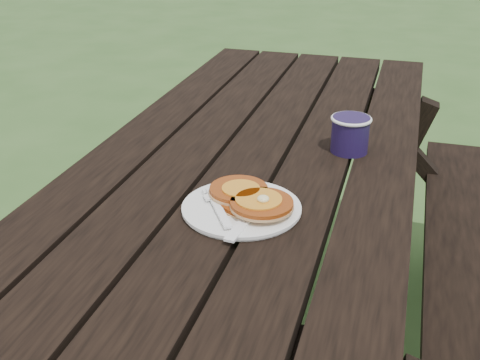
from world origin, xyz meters
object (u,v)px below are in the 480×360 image
(picnic_table, at_px, (257,273))
(pancake_stack, at_px, (251,199))
(plate, at_px, (242,209))
(coffee_cup, at_px, (350,132))

(picnic_table, relative_size, pancake_stack, 10.24)
(plate, height_order, pancake_stack, pancake_stack)
(plate, bearing_deg, coffee_cup, 65.12)
(picnic_table, xyz_separation_m, pancake_stack, (0.07, -0.33, 0.41))
(plate, height_order, coffee_cup, coffee_cup)
(pancake_stack, distance_m, coffee_cup, 0.38)
(pancake_stack, bearing_deg, coffee_cup, 66.74)
(picnic_table, xyz_separation_m, coffee_cup, (0.22, 0.01, 0.43))
(pancake_stack, bearing_deg, plate, -151.10)
(picnic_table, bearing_deg, coffee_cup, 3.64)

